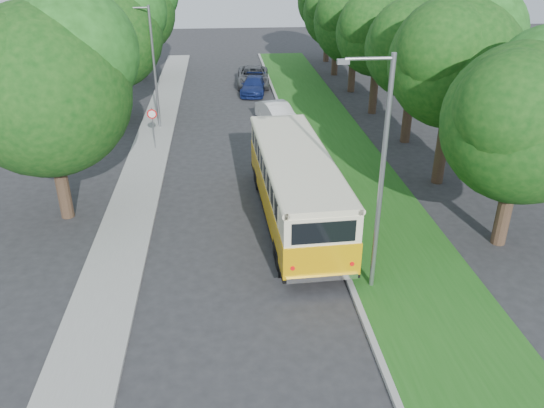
{
  "coord_description": "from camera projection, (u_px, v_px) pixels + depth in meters",
  "views": [
    {
      "loc": [
        -0.61,
        -17.32,
        10.8
      ],
      "look_at": [
        1.22,
        1.34,
        1.5
      ],
      "focal_mm": 35.0,
      "sensor_mm": 36.0,
      "label": 1
    }
  ],
  "objects": [
    {
      "name": "vintage_bus",
      "position": [
        295.0,
        187.0,
        22.11
      ],
      "size": [
        3.15,
        10.82,
        3.19
      ],
      "primitive_type": null,
      "rotation": [
        0.0,
        0.0,
        0.04
      ],
      "color": "#DEA007",
      "rests_on": "ground"
    },
    {
      "name": "warning_sign",
      "position": [
        153.0,
        122.0,
        29.82
      ],
      "size": [
        0.56,
        0.1,
        2.5
      ],
      "color": "gray",
      "rests_on": "ground"
    },
    {
      "name": "sidewalk",
      "position": [
        134.0,
        202.0,
        24.31
      ],
      "size": [
        2.2,
        70.0,
        0.12
      ],
      "primitive_type": "cube",
      "color": "gray",
      "rests_on": "ground"
    },
    {
      "name": "car_grey",
      "position": [
        253.0,
        77.0,
        43.86
      ],
      "size": [
        2.86,
        5.68,
        1.54
      ],
      "primitive_type": "imported",
      "rotation": [
        0.0,
        0.0,
        -0.06
      ],
      "color": "#4E5055",
      "rests_on": "ground"
    },
    {
      "name": "grass_verge",
      "position": [
        363.0,
        193.0,
        25.24
      ],
      "size": [
        4.5,
        70.0,
        0.13
      ],
      "primitive_type": "cube",
      "color": "#1D5516",
      "rests_on": "ground"
    },
    {
      "name": "car_blue",
      "position": [
        254.0,
        85.0,
        41.68
      ],
      "size": [
        2.53,
        4.7,
        1.3
      ],
      "primitive_type": "imported",
      "rotation": [
        0.0,
        0.0,
        -0.17
      ],
      "color": "navy",
      "rests_on": "ground"
    },
    {
      "name": "lamppost_near",
      "position": [
        379.0,
        172.0,
        16.49
      ],
      "size": [
        1.71,
        0.16,
        8.0
      ],
      "color": "gray",
      "rests_on": "ground"
    },
    {
      "name": "lamppost_far",
      "position": [
        152.0,
        64.0,
        32.32
      ],
      "size": [
        1.71,
        0.16,
        7.5
      ],
      "color": "gray",
      "rests_on": "ground"
    },
    {
      "name": "car_silver",
      "position": [
        284.0,
        159.0,
        27.48
      ],
      "size": [
        2.51,
        4.19,
        1.34
      ],
      "primitive_type": "imported",
      "rotation": [
        0.0,
        0.0,
        0.25
      ],
      "color": "#A0A0A4",
      "rests_on": "ground"
    },
    {
      "name": "curb",
      "position": [
        315.0,
        195.0,
        25.03
      ],
      "size": [
        0.2,
        70.0,
        0.15
      ],
      "primitive_type": "cube",
      "color": "gray",
      "rests_on": "ground"
    },
    {
      "name": "ground",
      "position": [
        244.0,
        256.0,
        20.3
      ],
      "size": [
        120.0,
        120.0,
        0.0
      ],
      "primitive_type": "plane",
      "color": "#262629",
      "rests_on": "ground"
    },
    {
      "name": "car_white",
      "position": [
        278.0,
        114.0,
        34.4
      ],
      "size": [
        2.75,
        4.7,
        1.46
      ],
      "primitive_type": "imported",
      "rotation": [
        0.0,
        0.0,
        0.29
      ],
      "color": "silver",
      "rests_on": "ground"
    },
    {
      "name": "treeline",
      "position": [
        277.0,
        26.0,
        33.98
      ],
      "size": [
        24.27,
        41.91,
        9.46
      ],
      "color": "#332319",
      "rests_on": "ground"
    }
  ]
}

